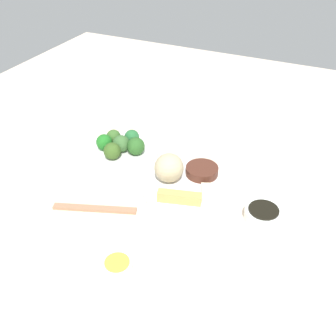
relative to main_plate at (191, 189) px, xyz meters
name	(u,v)px	position (x,y,z in m)	size (l,w,h in m)	color
tabletop	(191,194)	(0.00, 0.00, -0.02)	(2.20, 2.20, 0.02)	beige
main_plate	(191,189)	(0.00, 0.00, 0.00)	(0.27, 0.27, 0.02)	white
rice_scoop	(169,168)	(-0.01, -0.07, 0.05)	(0.08, 0.08, 0.08)	tan
spring_roll	(179,197)	(0.07, -0.01, 0.02)	(0.12, 0.03, 0.03)	tan
crab_rangoon_wonton	(214,193)	(0.01, 0.07, 0.02)	(0.07, 0.07, 0.02)	beige
stir_fry_heap	(202,171)	(-0.07, 0.01, 0.02)	(0.09, 0.09, 0.02)	#4E281C
broccoli_plate	(121,152)	(-0.08, -0.27, 0.00)	(0.23, 0.23, 0.01)	white
broccoli_floret_0	(104,142)	(-0.07, -0.32, 0.03)	(0.05, 0.05, 0.05)	#216F22
broccoli_floret_1	(121,144)	(-0.08, -0.27, 0.03)	(0.05, 0.05, 0.05)	#3A6431
broccoli_floret_2	(136,146)	(-0.09, -0.22, 0.03)	(0.06, 0.06, 0.06)	#2A5C23
broccoli_floret_3	(132,137)	(-0.13, -0.26, 0.03)	(0.05, 0.05, 0.05)	#276935
broccoli_floret_4	(114,137)	(-0.11, -0.31, 0.03)	(0.05, 0.05, 0.05)	#3A6329
broccoli_floret_5	(112,151)	(-0.03, -0.27, 0.03)	(0.05, 0.05, 0.05)	#385A21
soy_sauce_bowl	(263,215)	(0.03, 0.21, 0.01)	(0.09, 0.09, 0.03)	white
soy_sauce_bowl_liquid	(264,210)	(0.03, 0.21, 0.02)	(0.08, 0.08, 0.00)	black
sauce_ramekin_hot_mustard	(117,266)	(0.32, -0.04, 0.00)	(0.07, 0.07, 0.02)	white
sauce_ramekin_hot_mustard_liquid	(117,262)	(0.32, -0.04, 0.01)	(0.06, 0.06, 0.00)	yellow
chopsticks_pair	(95,209)	(0.18, -0.20, 0.00)	(0.22, 0.02, 0.01)	#A37656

